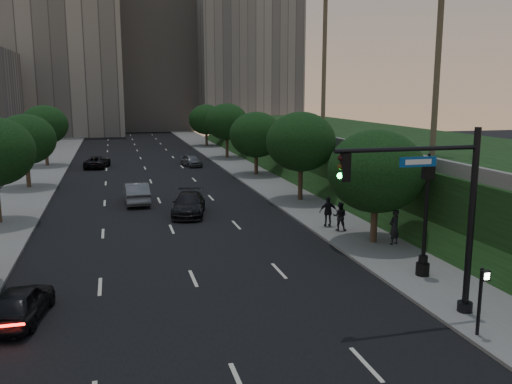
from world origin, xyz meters
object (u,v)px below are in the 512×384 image
object	(u,v)px
sedan_far_right	(191,160)
pedestrian_b	(340,216)
sedan_near_right	(189,204)
traffic_signal_mast	(445,221)
sedan_far_left	(97,162)
pedestrian_c	(328,212)
street_lamp	(425,221)
sedan_near_left	(20,303)
pedestrian_a	(394,227)
sedan_mid_left	(136,193)

from	to	relation	value
sedan_far_right	pedestrian_b	bearing A→B (deg)	-93.68
sedan_near_right	pedestrian_b	size ratio (longest dim) A/B	2.99
traffic_signal_mast	sedan_far_right	size ratio (longest dim) A/B	1.81
sedan_far_left	pedestrian_b	distance (m)	35.04
sedan_far_right	pedestrian_c	world-z (taller)	pedestrian_c
sedan_far_left	pedestrian_b	world-z (taller)	pedestrian_b
street_lamp	sedan_near_right	xyz separation A→B (m)	(-8.37, 15.15, -1.90)
sedan_near_left	sedan_far_left	size ratio (longest dim) A/B	0.87
sedan_far_left	pedestrian_b	bearing A→B (deg)	125.70
sedan_near_left	sedan_near_right	size ratio (longest dim) A/B	0.79
sedan_near_right	sedan_far_right	size ratio (longest dim) A/B	1.31
traffic_signal_mast	pedestrian_a	world-z (taller)	traffic_signal_mast
pedestrian_b	pedestrian_a	bearing A→B (deg)	140.63
sedan_near_right	street_lamp	bearing A→B (deg)	-49.17
traffic_signal_mast	sedan_near_left	bearing A→B (deg)	166.21
sedan_mid_left	sedan_near_right	size ratio (longest dim) A/B	0.95
pedestrian_a	pedestrian_c	world-z (taller)	pedestrian_a
sedan_mid_left	pedestrian_b	distance (m)	16.14
sedan_far_right	street_lamp	bearing A→B (deg)	-94.80
sedan_mid_left	pedestrian_a	size ratio (longest dim) A/B	2.53
sedan_far_right	pedestrian_a	distance (m)	34.53
traffic_signal_mast	pedestrian_b	world-z (taller)	traffic_signal_mast
sedan_far_left	sedan_mid_left	bearing A→B (deg)	110.50
sedan_far_right	pedestrian_a	xyz separation A→B (m)	(6.05, -33.99, 0.45)
sedan_near_right	sedan_far_right	distance (m)	23.85
sedan_far_right	pedestrian_a	world-z (taller)	pedestrian_a
traffic_signal_mast	street_lamp	xyz separation A→B (m)	(1.77, 3.99, -1.04)
sedan_near_left	sedan_far_right	xyz separation A→B (m)	(11.74, 39.08, -0.03)
sedan_mid_left	sedan_near_right	world-z (taller)	sedan_mid_left
sedan_near_left	sedan_far_left	bearing A→B (deg)	-82.83
sedan_near_left	sedan_mid_left	distance (m)	20.82
traffic_signal_mast	sedan_near_right	size ratio (longest dim) A/B	1.38
street_lamp	pedestrian_a	bearing A→B (deg)	75.97
street_lamp	sedan_far_right	world-z (taller)	street_lamp
pedestrian_a	pedestrian_c	size ratio (longest dim) A/B	1.04
traffic_signal_mast	sedan_near_right	xyz separation A→B (m)	(-6.60, 19.13, -2.94)
pedestrian_a	pedestrian_c	distance (m)	4.93
pedestrian_a	sedan_far_left	bearing A→B (deg)	-87.58
street_lamp	sedan_mid_left	world-z (taller)	street_lamp
street_lamp	sedan_near_left	distance (m)	16.72
sedan_mid_left	sedan_far_right	world-z (taller)	sedan_mid_left
sedan_near_left	pedestrian_a	size ratio (longest dim) A/B	2.11
traffic_signal_mast	sedan_far_left	xyz separation A→B (m)	(-13.09, 44.14, -3.03)
sedan_mid_left	sedan_near_right	distance (m)	5.72
pedestrian_a	sedan_near_left	bearing A→B (deg)	-6.00
sedan_mid_left	street_lamp	bearing A→B (deg)	118.70
sedan_near_left	pedestrian_c	size ratio (longest dim) A/B	2.19
sedan_near_left	pedestrian_b	distance (m)	18.31
sedan_mid_left	pedestrian_b	size ratio (longest dim) A/B	2.85
street_lamp	pedestrian_c	distance (m)	9.45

